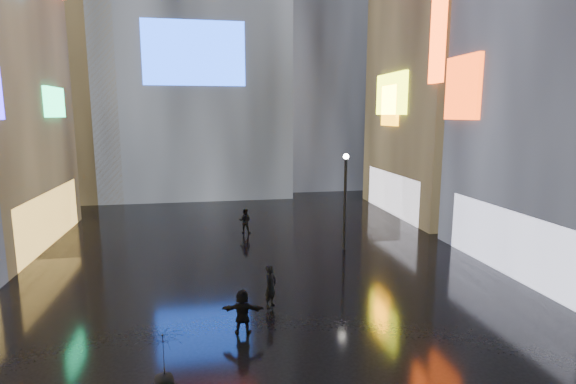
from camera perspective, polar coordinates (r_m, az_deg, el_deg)
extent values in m
plane|color=black|center=(21.95, -3.81, -9.40)|extent=(140.00, 140.00, 0.00)
cube|color=#FFC659|center=(28.60, -28.06, -2.89)|extent=(0.20, 10.00, 3.00)
cube|color=#1AEC84|center=(29.69, -27.54, 10.07)|extent=(0.25, 3.00, 1.71)
cube|color=white|center=(22.85, 26.15, -5.70)|extent=(0.20, 9.00, 3.00)
cube|color=#FF420C|center=(25.43, 21.31, 12.24)|extent=(0.25, 2.99, 3.26)
cube|color=black|center=(36.30, 21.50, 19.94)|extent=(10.00, 12.00, 28.00)
cube|color=white|center=(33.89, 13.10, -0.15)|extent=(0.20, 9.00, 3.00)
cube|color=#EAFF19|center=(33.64, 12.97, 12.03)|extent=(0.25, 4.92, 2.91)
cube|color=orange|center=(33.72, 12.83, 10.64)|extent=(0.25, 2.63, 2.87)
cube|color=#194CFF|center=(37.81, -11.84, 16.89)|extent=(8.00, 0.20, 5.00)
cube|color=black|center=(48.94, 3.45, 21.33)|extent=(12.00, 12.00, 34.00)
cube|color=black|center=(44.56, -26.62, 16.28)|extent=(10.00, 10.00, 26.00)
cylinder|color=black|center=(24.11, 7.25, -1.54)|extent=(0.16, 0.16, 5.00)
sphere|color=white|center=(23.75, 7.38, 4.50)|extent=(0.30, 0.30, 0.30)
imported|color=black|center=(15.47, -5.80, -14.89)|extent=(1.47, 0.70, 1.52)
imported|color=black|center=(17.34, -2.21, -11.87)|extent=(0.68, 0.70, 1.62)
imported|color=black|center=(27.77, -5.48, -3.67)|extent=(0.88, 0.78, 1.52)
imported|color=black|center=(10.11, -15.67, -19.15)|extent=(1.37, 1.36, 0.94)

